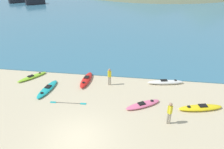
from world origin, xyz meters
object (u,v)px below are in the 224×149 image
(kayak_on_sand_3, at_px, (143,104))
(loose_paddle, at_px, (68,103))
(moored_boat_0, at_px, (19,0))
(person_near_waterline, at_px, (109,76))
(kayak_on_sand_2, at_px, (47,89))
(kayak_on_sand_0, at_px, (165,82))
(kayak_on_sand_4, at_px, (32,77))
(person_near_foreground, at_px, (170,112))
(kayak_on_sand_5, at_px, (200,108))
(moored_boat_2, at_px, (35,2))
(kayak_on_sand_1, at_px, (86,80))

(kayak_on_sand_3, distance_m, loose_paddle, 5.66)
(kayak_on_sand_3, relative_size, moored_boat_0, 0.52)
(person_near_waterline, bearing_deg, moored_boat_0, 127.01)
(kayak_on_sand_2, distance_m, loose_paddle, 2.83)
(kayak_on_sand_0, bearing_deg, kayak_on_sand_4, -177.07)
(kayak_on_sand_4, xyz_separation_m, person_near_foreground, (11.95, -4.87, 0.81))
(kayak_on_sand_4, distance_m, kayak_on_sand_5, 14.68)
(person_near_waterline, bearing_deg, person_near_foreground, -44.74)
(kayak_on_sand_3, bearing_deg, moored_boat_0, 127.67)
(kayak_on_sand_3, bearing_deg, kayak_on_sand_4, 163.37)
(moored_boat_0, distance_m, loose_paddle, 55.26)
(person_near_waterline, height_order, moored_boat_2, person_near_waterline)
(person_near_foreground, bearing_deg, kayak_on_sand_3, 133.10)
(kayak_on_sand_5, height_order, person_near_foreground, person_near_foreground)
(kayak_on_sand_1, bearing_deg, moored_boat_0, 125.33)
(kayak_on_sand_0, bearing_deg, moored_boat_0, 131.48)
(kayak_on_sand_0, height_order, loose_paddle, kayak_on_sand_0)
(kayak_on_sand_0, height_order, person_near_waterline, person_near_waterline)
(kayak_on_sand_1, distance_m, person_near_waterline, 2.31)
(kayak_on_sand_5, height_order, moored_boat_2, moored_boat_2)
(kayak_on_sand_0, xyz_separation_m, person_near_waterline, (-4.85, -0.89, 0.72))
(kayak_on_sand_0, height_order, moored_boat_0, moored_boat_0)
(person_near_waterline, bearing_deg, kayak_on_sand_0, 10.40)
(kayak_on_sand_1, height_order, loose_paddle, kayak_on_sand_1)
(kayak_on_sand_2, height_order, person_near_foreground, person_near_foreground)
(person_near_waterline, distance_m, moored_boat_0, 54.13)
(kayak_on_sand_2, distance_m, moored_boat_2, 47.62)
(kayak_on_sand_5, height_order, moored_boat_0, moored_boat_0)
(kayak_on_sand_0, distance_m, person_near_foreground, 5.55)
(kayak_on_sand_4, distance_m, person_near_foreground, 12.93)
(person_near_foreground, bearing_deg, loose_paddle, 169.60)
(person_near_foreground, height_order, moored_boat_2, person_near_foreground)
(kayak_on_sand_3, distance_m, kayak_on_sand_5, 4.12)
(kayak_on_sand_4, xyz_separation_m, loose_paddle, (4.62, -3.52, -0.11))
(person_near_waterline, xyz_separation_m, moored_boat_0, (-32.58, 43.22, -0.25))
(kayak_on_sand_3, xyz_separation_m, kayak_on_sand_4, (-10.27, 3.07, 0.00))
(person_near_foreground, distance_m, loose_paddle, 7.51)
(person_near_foreground, relative_size, person_near_waterline, 1.04)
(kayak_on_sand_4, bearing_deg, loose_paddle, -37.29)
(kayak_on_sand_0, relative_size, moored_boat_0, 0.61)
(kayak_on_sand_4, height_order, moored_boat_0, moored_boat_0)
(kayak_on_sand_5, bearing_deg, kayak_on_sand_2, 175.24)
(moored_boat_0, bearing_deg, kayak_on_sand_3, -52.33)
(kayak_on_sand_4, bearing_deg, person_near_foreground, -22.16)
(person_near_waterline, bearing_deg, moored_boat_2, 123.01)
(person_near_waterline, relative_size, moored_boat_2, 0.31)
(kayak_on_sand_4, height_order, loose_paddle, kayak_on_sand_4)
(person_near_foreground, bearing_deg, kayak_on_sand_2, 163.04)
(kayak_on_sand_0, relative_size, moored_boat_2, 0.63)
(kayak_on_sand_2, relative_size, loose_paddle, 1.14)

